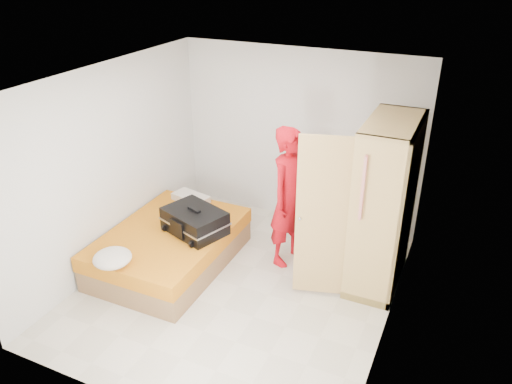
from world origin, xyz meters
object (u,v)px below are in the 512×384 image
at_px(person, 290,197).
at_px(round_cushion, 112,258).
at_px(wardrobe, 379,210).
at_px(bed, 170,247).
at_px(suitcase, 195,221).

relative_size(person, round_cushion, 4.21).
distance_m(wardrobe, round_cushion, 3.18).
xyz_separation_m(wardrobe, round_cushion, (-2.67, -1.67, -0.41)).
distance_m(bed, suitcase, 0.53).
distance_m(bed, round_cushion, 0.97).
distance_m(wardrobe, suitcase, 2.30).
bearing_deg(wardrobe, bed, -162.90).
relative_size(suitcase, round_cushion, 2.07).
bearing_deg(suitcase, wardrobe, 36.02).
bearing_deg(wardrobe, suitcase, -163.95).
height_order(person, round_cushion, person).
relative_size(wardrobe, suitcase, 2.27).
bearing_deg(bed, person, 28.62).
xyz_separation_m(person, round_cushion, (-1.55, -1.65, -0.35)).
bearing_deg(bed, wardrobe, 17.10).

